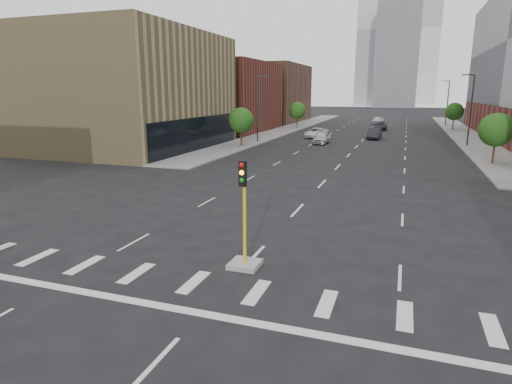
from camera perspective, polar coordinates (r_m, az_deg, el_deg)
The scene contains 21 objects.
sidewalk_left_far at distance 83.15m, azimuth 4.65°, elevation 8.48°, with size 5.00×92.00×0.15m, color gray.
sidewalk_right_far at distance 81.04m, azimuth 25.80°, elevation 7.09°, with size 5.00×92.00×0.15m, color gray.
building_left_mid at distance 56.94m, azimuth -17.05°, elevation 12.74°, with size 20.00×24.00×14.00m, color #9C8558.
building_left_far_a at distance 79.52m, azimuth -5.74°, elevation 12.51°, with size 20.00×22.00×12.00m, color brown.
building_left_far_b at distance 103.70m, azimuth 0.42°, elevation 13.02°, with size 20.00×24.00×13.00m, color brown.
tower_left at distance 228.37m, azimuth 16.52°, elevation 19.81°, with size 22.00×22.00×70.00m, color #B2B7BC.
tower_right at distance 268.30m, azimuth 21.14°, elevation 19.51°, with size 20.00×20.00×80.00m, color #B2B7BC.
tower_mid at distance 206.85m, azimuth 18.28°, elevation 16.80°, with size 18.00×18.00×44.00m, color slate.
median_traffic_signal at distance 17.31m, azimuth -1.55°, elevation -6.99°, with size 1.20×1.20×4.40m.
streetlight_right_a at distance 61.73m, azimuth 26.67°, elevation 10.08°, with size 1.60×0.22×9.07m.
streetlight_right_b at distance 96.54m, azimuth 24.13°, elevation 10.98°, with size 1.60×0.22×9.07m.
streetlight_left at distance 59.43m, azimuth 0.30°, elevation 11.39°, with size 1.60×0.22×9.07m.
tree_left_near at distance 55.01m, azimuth -2.00°, elevation 9.54°, with size 3.20×3.20×4.85m.
tree_left_far at distance 83.66m, azimuth 5.54°, elevation 10.77°, with size 3.20×3.20×4.85m.
tree_right_near at distance 47.09m, azimuth 29.40°, elevation 7.24°, with size 3.20×3.20×4.85m.
tree_right_far at distance 86.69m, azimuth 24.94°, elevation 9.70°, with size 3.20×3.20×4.85m.
car_near_left at distance 59.22m, azimuth 8.75°, elevation 7.10°, with size 1.78×4.43×1.51m, color silver.
car_mid_right at distance 66.89m, azimuth 15.52°, elevation 7.51°, with size 1.71×4.91×1.62m, color #222327.
car_far_left at distance 67.07m, azimuth 8.07°, elevation 7.82°, with size 2.46×5.33×1.48m, color silver.
car_deep_right at distance 82.43m, azimuth 16.28°, elevation 8.42°, with size 2.10×5.16×1.50m, color black.
car_distant at distance 98.47m, azimuth 15.91°, elevation 9.19°, with size 1.90×4.71×1.61m, color silver.
Camera 1 is at (5.76, -6.22, 6.97)m, focal length 30.00 mm.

